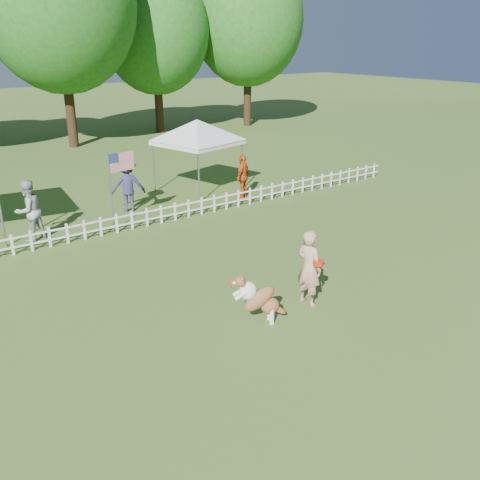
% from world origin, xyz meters
% --- Properties ---
extents(ground, '(120.00, 120.00, 0.00)m').
position_xyz_m(ground, '(0.00, 0.00, 0.00)').
color(ground, '#30541A').
rests_on(ground, ground).
extents(picket_fence, '(22.00, 0.08, 0.60)m').
position_xyz_m(picket_fence, '(0.00, 7.00, 0.30)').
color(picket_fence, white).
rests_on(picket_fence, ground).
extents(handler, '(0.47, 0.66, 1.72)m').
position_xyz_m(handler, '(0.76, 0.27, 0.86)').
color(handler, tan).
rests_on(handler, ground).
extents(dog, '(1.12, 0.76, 1.10)m').
position_xyz_m(dog, '(-0.63, 0.22, 0.55)').
color(dog, brown).
rests_on(dog, ground).
extents(frisbee_on_turf, '(0.24, 0.24, 0.02)m').
position_xyz_m(frisbee_on_turf, '(0.06, 0.36, 0.01)').
color(frisbee_on_turf, red).
rests_on(frisbee_on_turf, ground).
extents(canopy_tent_right, '(3.09, 3.09, 2.64)m').
position_xyz_m(canopy_tent_right, '(3.76, 9.59, 1.32)').
color(canopy_tent_right, silver).
rests_on(canopy_tent_right, ground).
extents(flag_pole, '(0.92, 0.23, 2.39)m').
position_xyz_m(flag_pole, '(-0.74, 7.23, 1.20)').
color(flag_pole, gray).
rests_on(flag_pole, ground).
extents(spectator_a, '(1.05, 0.95, 1.77)m').
position_xyz_m(spectator_a, '(-2.98, 7.92, 0.88)').
color(spectator_a, '#A4A5AA').
rests_on(spectator_a, ground).
extents(spectator_b, '(1.30, 1.01, 1.77)m').
position_xyz_m(spectator_b, '(0.51, 8.83, 0.89)').
color(spectator_b, navy).
rests_on(spectator_b, ground).
extents(spectator_c, '(1.01, 0.82, 1.60)m').
position_xyz_m(spectator_c, '(4.55, 7.83, 0.80)').
color(spectator_c, '#C34D17').
rests_on(spectator_c, ground).
extents(tree_center_right, '(7.60, 7.60, 12.60)m').
position_xyz_m(tree_center_right, '(3.00, 21.00, 6.30)').
color(tree_center_right, '#215718').
rests_on(tree_center_right, ground).
extents(tree_right, '(6.20, 6.20, 10.40)m').
position_xyz_m(tree_right, '(9.00, 22.50, 5.20)').
color(tree_right, '#215718').
rests_on(tree_right, ground).
extents(tree_far_right, '(7.00, 7.00, 11.40)m').
position_xyz_m(tree_far_right, '(15.00, 21.50, 5.70)').
color(tree_far_right, '#215718').
rests_on(tree_far_right, ground).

